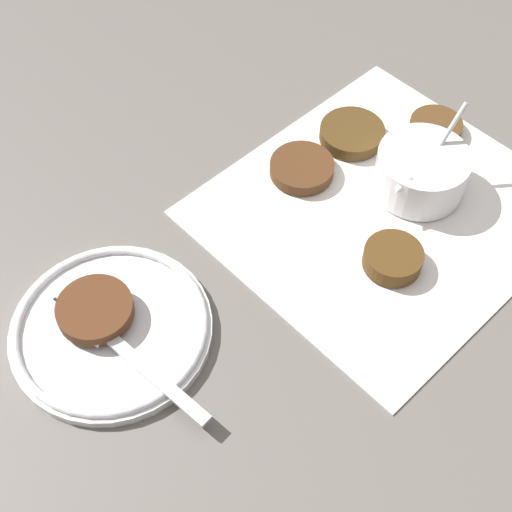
{
  "coord_description": "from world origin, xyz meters",
  "views": [
    {
      "loc": [
        0.44,
        0.19,
        0.58
      ],
      "look_at": [
        0.13,
        -0.05,
        0.02
      ],
      "focal_mm": 50.0,
      "sensor_mm": 36.0,
      "label": 1
    }
  ],
  "objects_px": {
    "serving_plate": "(111,328)",
    "fritter_on_plate": "(95,310)",
    "fork": "(110,338)",
    "sauce_bowl": "(420,173)"
  },
  "relations": [
    {
      "from": "fritter_on_plate",
      "to": "fork",
      "type": "relative_size",
      "value": 0.36
    },
    {
      "from": "fritter_on_plate",
      "to": "sauce_bowl",
      "type": "bearing_deg",
      "value": 155.54
    },
    {
      "from": "fork",
      "to": "sauce_bowl",
      "type": "bearing_deg",
      "value": 160.48
    },
    {
      "from": "serving_plate",
      "to": "fritter_on_plate",
      "type": "relative_size",
      "value": 2.65
    },
    {
      "from": "sauce_bowl",
      "to": "fork",
      "type": "height_order",
      "value": "sauce_bowl"
    },
    {
      "from": "serving_plate",
      "to": "fritter_on_plate",
      "type": "bearing_deg",
      "value": -91.21
    },
    {
      "from": "sauce_bowl",
      "to": "serving_plate",
      "type": "distance_m",
      "value": 0.35
    },
    {
      "from": "sauce_bowl",
      "to": "fork",
      "type": "distance_m",
      "value": 0.36
    },
    {
      "from": "serving_plate",
      "to": "fork",
      "type": "xyz_separation_m",
      "value": [
        0.01,
        0.01,
        0.01
      ]
    },
    {
      "from": "fritter_on_plate",
      "to": "fork",
      "type": "xyz_separation_m",
      "value": [
        0.01,
        0.03,
        -0.0
      ]
    }
  ]
}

